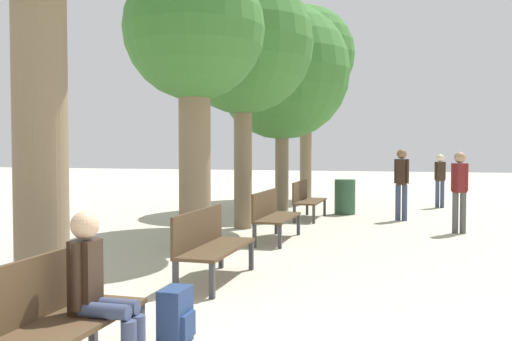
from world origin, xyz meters
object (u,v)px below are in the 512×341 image
object	(u,v)px
bench_row_0	(46,314)
tree_row_2	(243,45)
tree_row_1	(194,37)
pedestrian_far	(459,187)
bench_row_3	(306,197)
pedestrian_mid	(402,180)
trash_bin	(345,197)
tree_row_4	(306,56)
person_seated	(99,287)
bench_row_1	(209,241)
bench_row_2	(272,213)
pedestrian_near	(440,177)
tree_row_3	(282,72)
backpack	(176,317)

from	to	relation	value
bench_row_0	tree_row_2	distance (m)	8.91
tree_row_1	pedestrian_far	world-z (taller)	tree_row_1
bench_row_3	pedestrian_mid	distance (m)	2.31
trash_bin	tree_row_2	bearing A→B (deg)	-119.40
tree_row_4	person_seated	world-z (taller)	tree_row_4
bench_row_1	tree_row_1	size ratio (longest dim) A/B	0.35
bench_row_2	pedestrian_mid	xyz separation A→B (m)	(2.25, 3.67, 0.45)
bench_row_0	bench_row_3	bearing A→B (deg)	90.00
person_seated	pedestrian_mid	xyz separation A→B (m)	(2.00, 10.13, 0.31)
bench_row_3	tree_row_4	distance (m)	6.90
tree_row_4	bench_row_3	bearing A→B (deg)	-79.25
bench_row_1	pedestrian_near	bearing A→B (deg)	72.61
tree_row_4	pedestrian_near	distance (m)	6.03
person_seated	pedestrian_near	size ratio (longest dim) A/B	0.81
bench_row_2	bench_row_3	xyz separation A→B (m)	(0.00, 3.38, 0.00)
pedestrian_near	pedestrian_far	world-z (taller)	pedestrian_far
pedestrian_near	pedestrian_mid	size ratio (longest dim) A/B	0.91
bench_row_0	pedestrian_mid	xyz separation A→B (m)	(2.25, 10.42, 0.45)
tree_row_3	pedestrian_far	world-z (taller)	tree_row_3
bench_row_1	pedestrian_far	world-z (taller)	pedestrian_far
tree_row_4	backpack	bearing A→B (deg)	-83.82
tree_row_1	pedestrian_far	bearing A→B (deg)	36.06
tree_row_1	tree_row_2	size ratio (longest dim) A/B	0.89
bench_row_3	bench_row_2	bearing A→B (deg)	-90.00
bench_row_0	pedestrian_near	xyz separation A→B (m)	(3.25, 13.76, 0.36)
tree_row_2	tree_row_4	bearing A→B (deg)	90.00
tree_row_4	bench_row_0	bearing A→B (deg)	-86.27
tree_row_2	trash_bin	world-z (taller)	tree_row_2
tree_row_4	trash_bin	world-z (taller)	tree_row_4
bench_row_0	pedestrian_mid	size ratio (longest dim) A/B	1.00
person_seated	trash_bin	xyz separation A→B (m)	(0.55, 11.08, -0.21)
pedestrian_near	trash_bin	world-z (taller)	pedestrian_near
pedestrian_mid	pedestrian_far	bearing A→B (deg)	-56.69
bench_row_2	trash_bin	world-z (taller)	bench_row_2
backpack	bench_row_3	bearing A→B (deg)	93.47
backpack	pedestrian_far	distance (m)	8.13
pedestrian_mid	tree_row_4	bearing A→B (deg)	122.99
pedestrian_far	tree_row_4	bearing A→B (deg)	123.08
pedestrian_near	bench_row_2	bearing A→B (deg)	-114.91
tree_row_2	pedestrian_far	size ratio (longest dim) A/B	3.32
tree_row_2	tree_row_4	xyz separation A→B (m)	(0.00, 7.26, 0.89)
tree_row_1	tree_row_2	xyz separation A→B (m)	(-0.00, 2.77, 0.35)
tree_row_1	tree_row_2	distance (m)	2.79
pedestrian_mid	trash_bin	distance (m)	1.81
tree_row_2	backpack	distance (m)	8.16
bench_row_1	bench_row_2	world-z (taller)	same
bench_row_0	bench_row_3	xyz separation A→B (m)	(0.00, 10.13, 0.00)
backpack	person_seated	bearing A→B (deg)	-111.63
bench_row_0	tree_row_2	world-z (taller)	tree_row_2
tree_row_3	pedestrian_mid	world-z (taller)	tree_row_3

